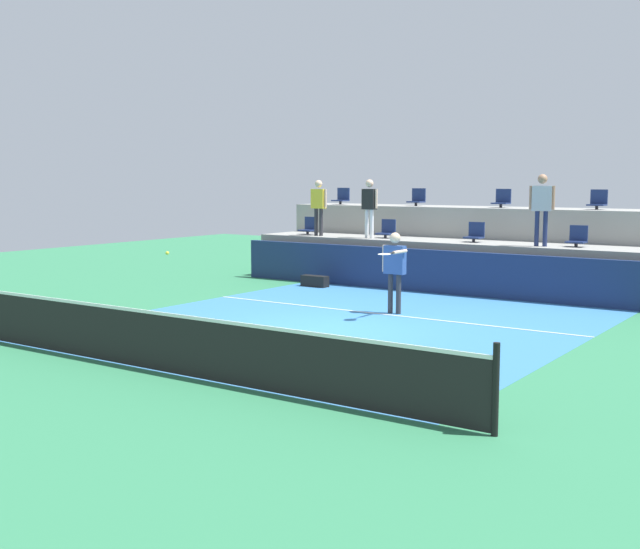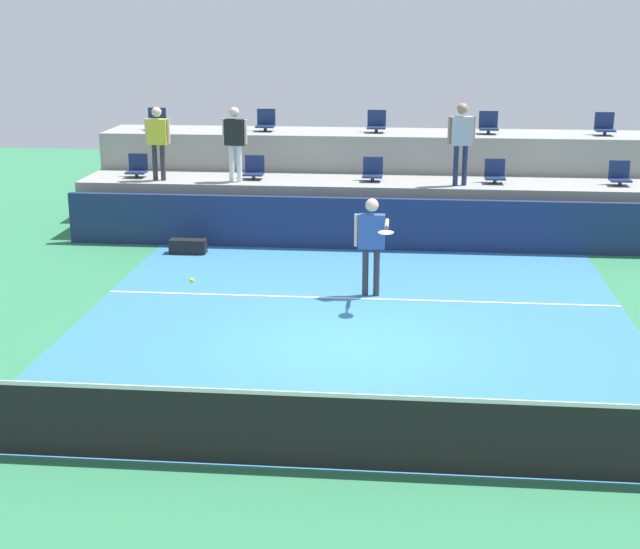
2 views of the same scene
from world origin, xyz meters
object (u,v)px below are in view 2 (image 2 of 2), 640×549
(stadium_chair_upper_right, at_px, (488,124))
(tennis_ball, at_px, (192,280))
(stadium_chair_upper_left, at_px, (266,122))
(spectator_in_grey, at_px, (158,137))
(stadium_chair_upper_far_right, at_px, (605,126))
(tennis_player, at_px, (372,237))
(stadium_chair_lower_left, at_px, (254,169))
(stadium_chair_lower_far_right, at_px, (620,175))
(stadium_chair_lower_right, at_px, (495,173))
(equipment_bag, at_px, (188,246))
(stadium_chair_upper_center, at_px, (376,123))
(spectator_leaning_on_rail, at_px, (461,136))
(stadium_chair_lower_center, at_px, (373,171))
(stadium_chair_lower_far_left, at_px, (137,167))
(spectator_in_white, at_px, (235,137))
(stadium_chair_upper_far_left, at_px, (156,121))

(stadium_chair_upper_right, height_order, tennis_ball, stadium_chair_upper_right)
(stadium_chair_upper_left, distance_m, spectator_in_grey, 3.01)
(stadium_chair_upper_far_right, height_order, tennis_player, stadium_chair_upper_far_right)
(stadium_chair_lower_left, relative_size, stadium_chair_lower_far_right, 1.00)
(stadium_chair_lower_left, bearing_deg, stadium_chair_upper_left, 90.06)
(stadium_chair_lower_left, distance_m, stadium_chair_lower_right, 5.32)
(tennis_ball, relative_size, equipment_bag, 0.09)
(stadium_chair_upper_center, relative_size, equipment_bag, 0.68)
(spectator_leaning_on_rail, height_order, tennis_ball, spectator_leaning_on_rail)
(stadium_chair_lower_center, xyz_separation_m, spectator_leaning_on_rail, (1.89, -0.38, 0.85))
(stadium_chair_lower_far_left, height_order, stadium_chair_lower_left, same)
(stadium_chair_lower_right, bearing_deg, tennis_player, -118.13)
(stadium_chair_lower_far_left, distance_m, stadium_chair_lower_far_right, 10.66)
(stadium_chair_lower_right, relative_size, stadium_chair_lower_far_right, 1.00)
(stadium_chair_lower_far_left, xyz_separation_m, spectator_in_white, (2.33, -0.38, 0.76))
(stadium_chair_upper_left, bearing_deg, spectator_in_grey, -133.41)
(stadium_chair_upper_right, bearing_deg, stadium_chair_lower_far_left, -167.25)
(stadium_chair_upper_right, xyz_separation_m, stadium_chair_upper_far_right, (2.66, 0.00, 0.00))
(stadium_chair_lower_center, bearing_deg, stadium_chair_lower_left, 180.00)
(stadium_chair_upper_center, height_order, tennis_ball, stadium_chair_upper_center)
(tennis_player, bearing_deg, stadium_chair_upper_far_right, 51.63)
(stadium_chair_lower_left, height_order, stadium_chair_lower_right, same)
(spectator_in_grey, bearing_deg, stadium_chair_upper_center, 24.82)
(stadium_chair_lower_center, bearing_deg, stadium_chair_upper_right, 34.44)
(stadium_chair_lower_far_right, xyz_separation_m, tennis_ball, (-7.26, -9.24, 0.09))
(tennis_player, distance_m, spectator_leaning_on_rail, 4.75)
(stadium_chair_lower_far_right, bearing_deg, spectator_in_white, -177.36)
(stadium_chair_lower_right, relative_size, stadium_chair_upper_left, 1.00)
(stadium_chair_lower_left, height_order, spectator_in_white, spectator_in_white)
(stadium_chair_upper_far_left, distance_m, tennis_ball, 11.58)
(stadium_chair_upper_right, bearing_deg, tennis_player, -110.72)
(stadium_chair_lower_right, height_order, stadium_chair_upper_far_left, stadium_chair_upper_far_left)
(stadium_chair_upper_far_right, xyz_separation_m, spectator_leaning_on_rail, (-3.40, -2.18, 0.00))
(tennis_player, bearing_deg, stadium_chair_upper_left, 113.85)
(stadium_chair_upper_left, relative_size, stadium_chair_upper_right, 1.00)
(tennis_ball, bearing_deg, spectator_in_white, 96.94)
(stadium_chair_upper_far_left, bearing_deg, spectator_in_grey, -74.27)
(stadium_chair_lower_far_left, distance_m, stadium_chair_lower_left, 2.68)
(stadium_chair_upper_far_right, xyz_separation_m, spectator_in_white, (-8.29, -2.18, -0.09))
(stadium_chair_lower_center, distance_m, spectator_in_white, 3.12)
(equipment_bag, bearing_deg, stadium_chair_lower_far_right, 12.27)
(tennis_ball, bearing_deg, spectator_leaning_on_rail, 66.69)
(stadium_chair_lower_far_right, relative_size, stadium_chair_upper_left, 1.00)
(spectator_in_grey, distance_m, spectator_leaning_on_rail, 6.61)
(stadium_chair_lower_far_left, bearing_deg, spectator_in_grey, -32.21)
(tennis_ball, bearing_deg, stadium_chair_upper_center, 80.11)
(spectator_in_grey, height_order, spectator_leaning_on_rail, spectator_leaning_on_rail)
(stadium_chair_lower_right, height_order, equipment_bag, stadium_chair_lower_right)
(stadium_chair_upper_far_right, bearing_deg, tennis_player, -128.37)
(stadium_chair_upper_left, bearing_deg, stadium_chair_upper_center, 0.00)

